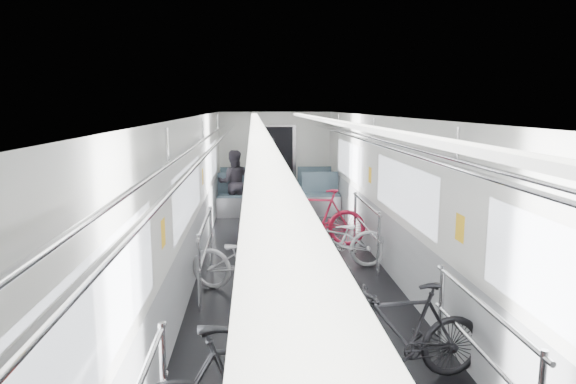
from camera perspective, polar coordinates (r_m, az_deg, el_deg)
name	(u,v)px	position (r m, az deg, el deg)	size (l,w,h in m)	color
car_shell	(288,190)	(8.80, 0.01, 0.18)	(3.02, 14.01, 2.41)	black
bike_left_far	(250,261)	(7.15, -4.26, -7.62)	(0.60, 1.72, 0.91)	#A2A1A6
bike_right_near	(403,333)	(5.07, 12.70, -15.04)	(0.45, 1.58, 0.95)	black
bike_right_mid	(332,239)	(8.24, 4.96, -5.24)	(0.61, 1.76, 0.92)	#B4B4B9
bike_right_far	(318,217)	(9.50, 3.31, -2.81)	(0.50, 1.76, 1.06)	#B61633
bike_aisle	(284,201)	(11.60, -0.50, -1.01)	(0.57, 1.65, 0.86)	black
person_standing	(267,178)	(11.60, -2.36, 1.53)	(0.69, 0.45, 1.88)	black
person_seated	(234,183)	(12.21, -6.07, 1.06)	(0.74, 0.58, 1.53)	#2B272E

